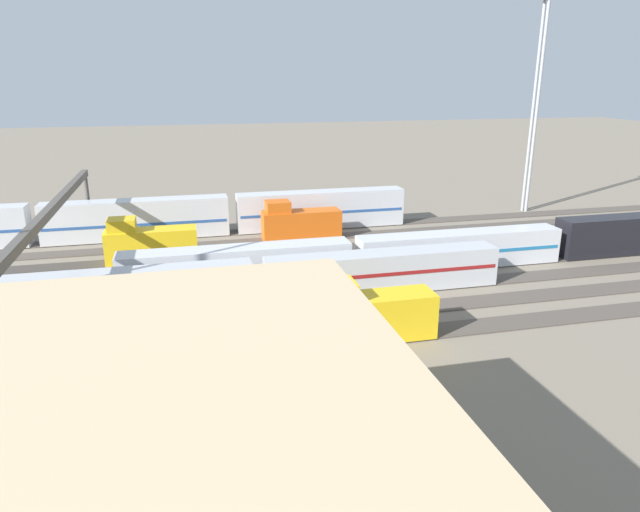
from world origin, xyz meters
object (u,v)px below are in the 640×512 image
at_px(train_on_track_7, 369,314).
at_px(light_mast_2, 537,77).
at_px(train_on_track_0, 137,219).
at_px(train_on_track_1, 299,223).
at_px(train_on_track_4, 441,250).
at_px(light_mast_0, 540,78).
at_px(signal_gantry, 55,213).
at_px(train_on_track_2, 149,243).
at_px(train_on_track_5, 259,281).

relative_size(train_on_track_7, light_mast_2, 0.31).
relative_size(train_on_track_7, train_on_track_0, 0.14).
height_order(train_on_track_1, train_on_track_4, train_on_track_1).
bearing_deg(train_on_track_1, light_mast_0, -169.00).
xyz_separation_m(train_on_track_1, train_on_track_7, (0.57, 30.00, 0.00)).
bearing_deg(light_mast_2, train_on_track_1, 11.89).
relative_size(light_mast_0, signal_gantry, 0.79).
bearing_deg(train_on_track_4, train_on_track_2, -17.95).
bearing_deg(signal_gantry, light_mast_0, -162.69).
distance_m(train_on_track_0, light_mast_2, 59.87).
distance_m(train_on_track_0, train_on_track_5, 27.82).
height_order(train_on_track_7, signal_gantry, signal_gantry).
bearing_deg(train_on_track_7, light_mast_0, -135.55).
bearing_deg(train_on_track_1, train_on_track_7, 88.91).
bearing_deg(train_on_track_7, train_on_track_0, -60.83).
bearing_deg(train_on_track_2, train_on_track_0, -79.64).
bearing_deg(light_mast_2, train_on_track_4, 42.91).
relative_size(train_on_track_7, light_mast_0, 0.32).
distance_m(train_on_track_2, train_on_track_4, 32.44).
relative_size(train_on_track_2, light_mast_2, 0.31).
distance_m(train_on_track_1, train_on_track_7, 30.01).
bearing_deg(train_on_track_2, train_on_track_5, 124.62).
xyz_separation_m(train_on_track_2, signal_gantry, (7.76, 7.50, 5.58)).
bearing_deg(train_on_track_4, train_on_track_0, -31.46).
xyz_separation_m(train_on_track_7, train_on_track_5, (7.35, -10.00, -0.15)).
relative_size(train_on_track_1, train_on_track_5, 0.21).
height_order(train_on_track_1, light_mast_2, light_mast_2).
bearing_deg(train_on_track_4, light_mast_0, -138.13).
xyz_separation_m(train_on_track_7, light_mast_2, (-37.70, -37.82, 17.77)).
height_order(train_on_track_5, signal_gantry, signal_gantry).
bearing_deg(train_on_track_2, signal_gantry, 44.01).
bearing_deg(train_on_track_5, train_on_track_0, -64.02).
distance_m(train_on_track_1, signal_gantry, 29.42).
bearing_deg(train_on_track_4, light_mast_2, -137.09).
relative_size(train_on_track_0, train_on_track_4, 1.08).
xyz_separation_m(train_on_track_5, light_mast_0, (-45.36, -27.28, 17.73)).
xyz_separation_m(train_on_track_5, train_on_track_4, (-20.51, -5.00, 0.09)).
xyz_separation_m(train_on_track_2, light_mast_2, (-55.41, -12.82, 17.77)).
bearing_deg(light_mast_0, train_on_track_0, 2.27).
xyz_separation_m(train_on_track_1, train_on_track_2, (18.28, 5.00, 0.00)).
height_order(train_on_track_0, signal_gantry, signal_gantry).
relative_size(train_on_track_7, signal_gantry, 0.25).
distance_m(light_mast_2, signal_gantry, 67.47).
bearing_deg(train_on_track_7, light_mast_2, -134.91).
height_order(train_on_track_7, train_on_track_0, same).
relative_size(train_on_track_5, light_mast_2, 1.47).
xyz_separation_m(train_on_track_7, train_on_track_4, (-13.15, -15.00, -0.06)).
distance_m(train_on_track_1, light_mast_2, 41.90).
height_order(light_mast_0, light_mast_2, light_mast_2).
xyz_separation_m(train_on_track_0, train_on_track_5, (-12.18, 25.00, -0.60)).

